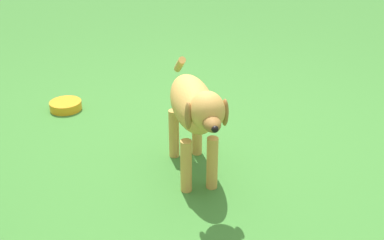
{
  "coord_description": "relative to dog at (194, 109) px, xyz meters",
  "views": [
    {
      "loc": [
        1.42,
        1.88,
        1.41
      ],
      "look_at": [
        0.11,
        0.15,
        0.31
      ],
      "focal_mm": 43.65,
      "sensor_mm": 36.0,
      "label": 1
    }
  ],
  "objects": [
    {
      "name": "ground",
      "position": [
        -0.13,
        -0.19,
        -0.4
      ],
      "size": [
        14.0,
        14.0,
        0.0
      ],
      "primitive_type": "plane",
      "color": "#38722D"
    },
    {
      "name": "dog",
      "position": [
        0.0,
        0.0,
        0.0
      ],
      "size": [
        0.46,
        0.83,
        0.61
      ],
      "rotation": [
        0.0,
        0.0,
        1.13
      ],
      "color": "#C69347",
      "rests_on": "ground"
    },
    {
      "name": "water_bowl",
      "position": [
        0.21,
        -1.21,
        -0.37
      ],
      "size": [
        0.22,
        0.22,
        0.06
      ],
      "primitive_type": "cylinder",
      "color": "orange",
      "rests_on": "ground"
    }
  ]
}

